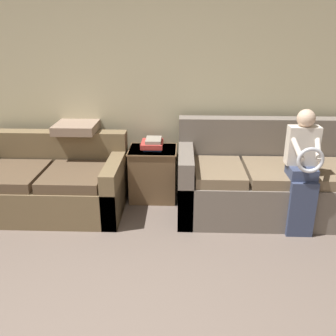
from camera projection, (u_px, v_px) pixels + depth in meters
The scene contains 7 objects.
wall_back at pixel (136, 90), 4.45m from camera, with size 7.16×0.06×2.55m.
couch_main at pixel (267, 182), 4.19m from camera, with size 1.98×0.98×1.00m.
couch_side at pixel (49, 184), 4.26m from camera, with size 1.69×0.99×0.82m.
child_left_seated at pixel (303, 167), 3.67m from camera, with size 0.31×0.38×1.24m.
side_shelf at pixel (153, 173), 4.51m from camera, with size 0.56×0.48×0.63m.
book_stack at pixel (153, 144), 4.37m from camera, with size 0.25×0.31×0.13m.
throw_pillow at pixel (76, 127), 4.38m from camera, with size 0.48×0.48×0.10m.
Camera 1 is at (0.55, -1.32, 1.99)m, focal length 40.00 mm.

